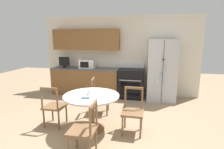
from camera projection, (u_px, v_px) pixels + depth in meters
name	position (u px, v px, depth m)	size (l,w,h in m)	color
ground_plane	(98.00, 130.00, 3.62)	(14.00, 14.00, 0.00)	#9E8466
back_wall	(110.00, 51.00, 5.88)	(5.20, 0.44, 2.60)	silver
kitchen_counter	(86.00, 81.00, 5.95)	(2.26, 0.64, 0.90)	brown
refrigerator	(162.00, 70.00, 5.30)	(0.84, 0.76, 1.86)	#B2B5BA
oven_range	(131.00, 83.00, 5.62)	(0.80, 0.68, 1.08)	black
microwave	(87.00, 64.00, 5.82)	(0.50, 0.35, 0.28)	white
countertop_tv	(64.00, 62.00, 6.00)	(0.36, 0.16, 0.36)	black
dining_table	(92.00, 102.00, 3.55)	(1.13, 1.13, 0.74)	beige
dining_chair_near	(84.00, 130.00, 2.76)	(0.43, 0.43, 0.90)	brown
dining_chair_right	(133.00, 112.00, 3.46)	(0.42, 0.42, 0.90)	brown
dining_chair_far	(100.00, 96.00, 4.39)	(0.47, 0.47, 0.90)	brown
dining_chair_left	(54.00, 107.00, 3.73)	(0.42, 0.42, 0.90)	brown
candle_glass	(89.00, 93.00, 3.54)	(0.09, 0.09, 0.09)	silver
folded_napkin	(86.00, 97.00, 3.30)	(0.17, 0.05, 0.05)	#A3BCDB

